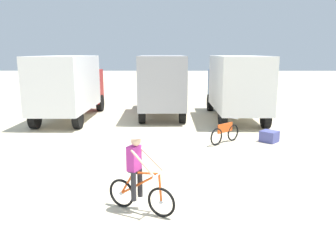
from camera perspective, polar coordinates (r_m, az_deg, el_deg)
name	(u,v)px	position (r m, az deg, el deg)	size (l,w,h in m)	color
ground_plane	(177,205)	(8.26, 1.50, -13.06)	(120.00, 120.00, 0.00)	beige
box_truck_avon_van	(69,84)	(18.83, -16.20, 6.68)	(2.44, 6.77, 3.35)	white
box_truck_grey_hauler	(162,82)	(19.36, -1.03, 7.29)	(2.57, 6.82, 3.35)	#9E9EA3
box_truck_white_box	(236,84)	(18.56, 11.30, 6.85)	(2.43, 6.76, 3.35)	white
cyclist_orange_shirt	(138,176)	(7.68, -5.00, -8.26)	(1.56, 0.89, 1.82)	black
bicycle_spare	(225,133)	(13.67, 9.49, -1.20)	(1.30, 1.23, 0.97)	black
supply_crate	(269,136)	(14.31, 16.52, -1.67)	(0.62, 0.57, 0.44)	#4C5199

